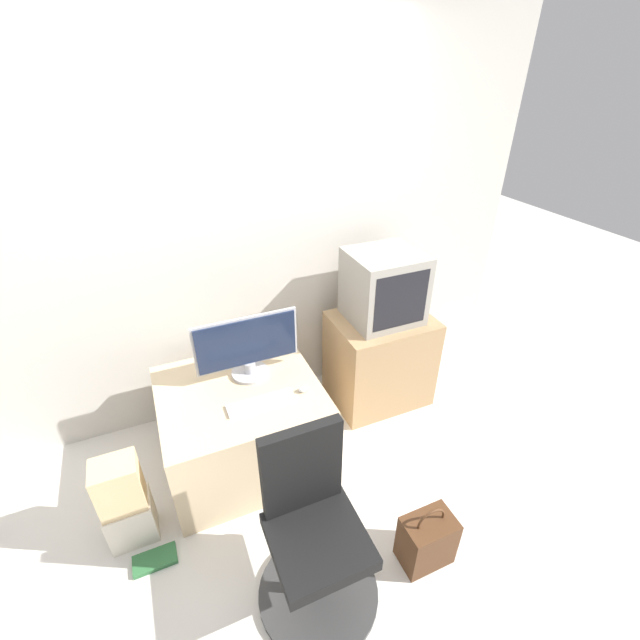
% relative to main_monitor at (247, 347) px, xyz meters
% --- Properties ---
extents(ground_plane, '(12.00, 12.00, 0.00)m').
position_rel_main_monitor_xyz_m(ground_plane, '(0.00, -0.85, -0.76)').
color(ground_plane, beige).
extents(wall_back, '(4.40, 0.05, 2.60)m').
position_rel_main_monitor_xyz_m(wall_back, '(0.00, 0.48, 0.54)').
color(wall_back, beige).
rests_on(wall_back, ground_plane).
extents(desk, '(0.93, 0.84, 0.56)m').
position_rel_main_monitor_xyz_m(desk, '(-0.10, -0.11, -0.48)').
color(desk, '#CCB289').
rests_on(desk, ground_plane).
extents(side_stand, '(0.68, 0.52, 0.68)m').
position_rel_main_monitor_xyz_m(side_stand, '(0.97, 0.07, -0.42)').
color(side_stand, '#A37F56').
rests_on(side_stand, ground_plane).
extents(main_monitor, '(0.62, 0.22, 0.40)m').
position_rel_main_monitor_xyz_m(main_monitor, '(0.00, 0.00, 0.00)').
color(main_monitor, '#B2B2B7').
rests_on(main_monitor, desk).
extents(keyboard, '(0.38, 0.10, 0.01)m').
position_rel_main_monitor_xyz_m(keyboard, '(-0.01, -0.29, -0.20)').
color(keyboard, silver).
rests_on(keyboard, desk).
extents(mouse, '(0.05, 0.04, 0.04)m').
position_rel_main_monitor_xyz_m(mouse, '(0.24, -0.29, -0.18)').
color(mouse, silver).
rests_on(mouse, desk).
extents(crt_tv, '(0.46, 0.43, 0.48)m').
position_rel_main_monitor_xyz_m(crt_tv, '(0.97, 0.09, 0.16)').
color(crt_tv, gray).
rests_on(crt_tv, side_stand).
extents(office_chair, '(0.57, 0.57, 0.94)m').
position_rel_main_monitor_xyz_m(office_chair, '(-0.00, -1.03, -0.40)').
color(office_chair, '#333333').
rests_on(office_chair, ground_plane).
extents(cardboard_box_lower, '(0.23, 0.19, 0.26)m').
position_rel_main_monitor_xyz_m(cardboard_box_lower, '(-0.79, -0.40, -0.63)').
color(cardboard_box_lower, beige).
rests_on(cardboard_box_lower, ground_plane).
extents(cardboard_box_upper, '(0.22, 0.18, 0.29)m').
position_rel_main_monitor_xyz_m(cardboard_box_upper, '(-0.79, -0.40, -0.36)').
color(cardboard_box_upper, '#D1B27F').
rests_on(cardboard_box_upper, cardboard_box_lower).
extents(handbag, '(0.26, 0.17, 0.39)m').
position_rel_main_monitor_xyz_m(handbag, '(0.57, -1.13, -0.61)').
color(handbag, '#4C2D19').
rests_on(handbag, ground_plane).
extents(book, '(0.22, 0.12, 0.02)m').
position_rel_main_monitor_xyz_m(book, '(-0.71, -0.60, -0.75)').
color(book, '#2D6638').
rests_on(book, ground_plane).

